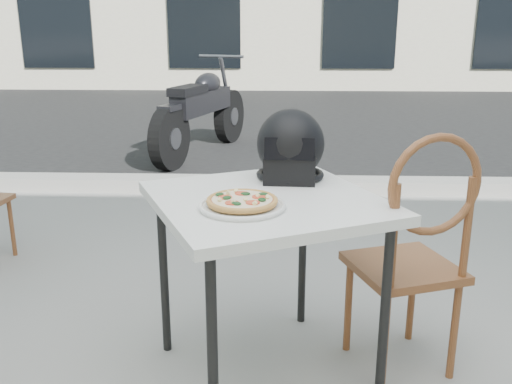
{
  "coord_description": "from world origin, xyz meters",
  "views": [
    {
      "loc": [
        -0.07,
        -1.99,
        1.47
      ],
      "look_at": [
        -0.15,
        0.08,
        0.86
      ],
      "focal_mm": 40.0,
      "sensor_mm": 36.0,
      "label": 1
    }
  ],
  "objects_px": {
    "plate": "(242,206)",
    "pizza": "(242,200)",
    "cafe_table_main": "(266,214)",
    "helmet": "(290,148)",
    "motorcycle": "(202,113)",
    "cafe_chair_main": "(415,244)"
  },
  "relations": [
    {
      "from": "cafe_table_main",
      "to": "helmet",
      "type": "height_order",
      "value": "helmet"
    },
    {
      "from": "plate",
      "to": "pizza",
      "type": "distance_m",
      "value": 0.02
    },
    {
      "from": "plate",
      "to": "cafe_chair_main",
      "type": "relative_size",
      "value": 0.31
    },
    {
      "from": "helmet",
      "to": "cafe_table_main",
      "type": "bearing_deg",
      "value": -106.0
    },
    {
      "from": "plate",
      "to": "pizza",
      "type": "relative_size",
      "value": 1.08
    },
    {
      "from": "plate",
      "to": "helmet",
      "type": "bearing_deg",
      "value": 66.92
    },
    {
      "from": "plate",
      "to": "motorcycle",
      "type": "height_order",
      "value": "motorcycle"
    },
    {
      "from": "cafe_table_main",
      "to": "plate",
      "type": "bearing_deg",
      "value": -120.27
    },
    {
      "from": "cafe_table_main",
      "to": "helmet",
      "type": "xyz_separation_m",
      "value": [
        0.1,
        0.29,
        0.21
      ]
    },
    {
      "from": "plate",
      "to": "cafe_chair_main",
      "type": "xyz_separation_m",
      "value": [
        0.7,
        0.18,
        -0.22
      ]
    },
    {
      "from": "pizza",
      "to": "helmet",
      "type": "height_order",
      "value": "helmet"
    },
    {
      "from": "plate",
      "to": "cafe_chair_main",
      "type": "height_order",
      "value": "cafe_chair_main"
    },
    {
      "from": "cafe_table_main",
      "to": "pizza",
      "type": "distance_m",
      "value": 0.2
    },
    {
      "from": "cafe_chair_main",
      "to": "helmet",
      "type": "bearing_deg",
      "value": -45.83
    },
    {
      "from": "cafe_table_main",
      "to": "motorcycle",
      "type": "bearing_deg",
      "value": 100.75
    },
    {
      "from": "plate",
      "to": "pizza",
      "type": "height_order",
      "value": "pizza"
    },
    {
      "from": "pizza",
      "to": "helmet",
      "type": "bearing_deg",
      "value": 66.91
    },
    {
      "from": "cafe_table_main",
      "to": "helmet",
      "type": "distance_m",
      "value": 0.37
    },
    {
      "from": "cafe_table_main",
      "to": "plate",
      "type": "height_order",
      "value": "plate"
    },
    {
      "from": "cafe_table_main",
      "to": "helmet",
      "type": "relative_size",
      "value": 3.42
    },
    {
      "from": "cafe_table_main",
      "to": "pizza",
      "type": "height_order",
      "value": "pizza"
    },
    {
      "from": "cafe_chair_main",
      "to": "pizza",
      "type": "bearing_deg",
      "value": -4.69
    }
  ]
}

